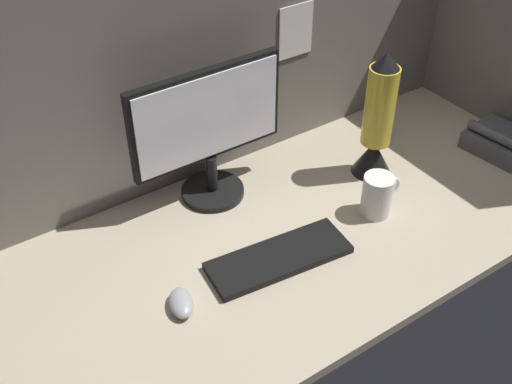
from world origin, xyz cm
name	(u,v)px	position (x,y,z in cm)	size (l,w,h in cm)	color
ground_plane	(293,231)	(0.00, 0.00, -1.50)	(180.00, 80.00, 3.00)	tan
cubicle_wall_back	(216,55)	(0.03, 37.50, 35.35)	(180.00, 5.50, 70.69)	slate
monitor	(208,129)	(-10.59, 25.13, 21.96)	(44.58, 18.00, 39.22)	black
keyboard	(279,258)	(-10.54, -8.19, 1.00)	(37.00, 13.00, 2.00)	black
mouse	(181,303)	(-38.63, -8.07, 1.70)	(5.60, 9.60, 3.40)	#99999E
mug_ceramic_white	(378,195)	(22.72, -7.73, 6.10)	(12.37, 8.39, 12.15)	white
lava_lamp	(377,126)	(34.44, 7.12, 16.30)	(11.87, 11.87, 38.85)	black
desk_phone	(500,141)	(75.29, -6.91, 3.19)	(19.31, 21.03, 8.80)	#4C4C51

